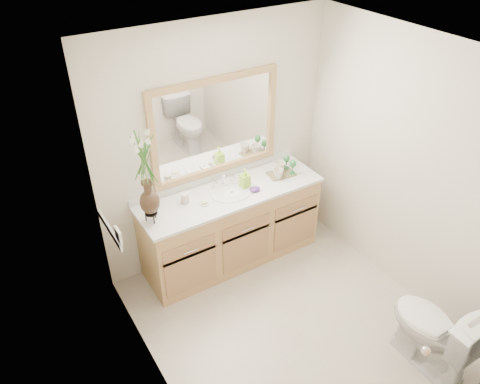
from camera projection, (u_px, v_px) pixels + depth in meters
floor at (289, 321)px, 4.23m from camera, size 2.60×2.60×0.00m
ceiling at (312, 59)px, 2.89m from camera, size 2.40×2.60×0.02m
wall_back at (215, 146)px, 4.47m from camera, size 2.40×0.02×2.40m
wall_front at (440, 332)px, 2.64m from camera, size 2.40×0.02×2.40m
wall_left at (152, 273)px, 3.03m from camera, size 0.02×2.60×2.40m
wall_right at (408, 172)px, 4.08m from camera, size 0.02×2.60×2.40m
vanity at (231, 227)px, 4.72m from camera, size 1.80×0.55×0.80m
counter at (231, 193)px, 4.49m from camera, size 1.84×0.57×0.03m
sink at (232, 197)px, 4.50m from camera, size 0.38×0.34×0.23m
mirror at (216, 127)px, 4.34m from camera, size 1.32×0.04×0.97m
switch_plate at (118, 235)px, 3.70m from camera, size 0.02×0.12×0.12m
door at (394, 376)px, 2.63m from camera, size 0.80×0.03×2.00m
toilet at (434, 331)px, 3.68m from camera, size 0.42×0.75×0.74m
flower_vase at (145, 165)px, 3.79m from camera, size 0.20×0.20×0.84m
tumbler at (185, 198)px, 4.31m from camera, size 0.08×0.08×0.10m
soap_dish at (205, 203)px, 4.31m from camera, size 0.09×0.09×0.03m
soap_bottle at (245, 179)px, 4.51m from camera, size 0.08×0.08×0.17m
purple_dish at (255, 189)px, 4.48m from camera, size 0.12×0.10×0.04m
tray at (281, 174)px, 4.74m from camera, size 0.29×0.21×0.01m
mug_left at (278, 173)px, 4.64m from camera, size 0.13×0.12×0.11m
mug_right at (280, 167)px, 4.74m from camera, size 0.15×0.15×0.11m
goblet_front at (293, 164)px, 4.67m from camera, size 0.07×0.07×0.15m
goblet_back at (286, 159)px, 4.76m from camera, size 0.07×0.07×0.15m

